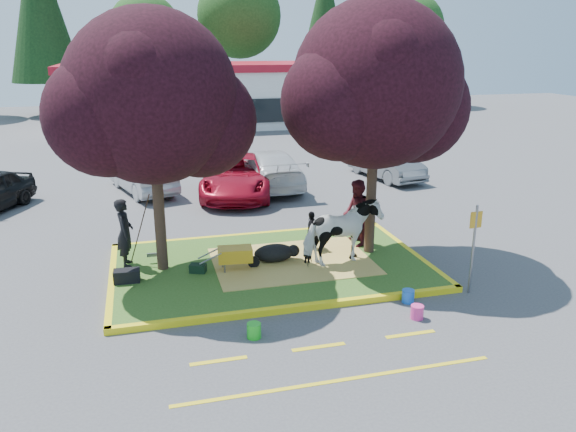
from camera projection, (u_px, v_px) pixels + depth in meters
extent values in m
plane|color=#424244|center=(271.00, 269.00, 15.04)|extent=(90.00, 90.00, 0.00)
cube|color=#2E5219|center=(271.00, 266.00, 15.02)|extent=(8.00, 5.00, 0.15)
cube|color=yellow|center=(297.00, 308.00, 12.64)|extent=(8.30, 0.16, 0.15)
cube|color=yellow|center=(252.00, 235.00, 17.40)|extent=(8.30, 0.16, 0.15)
cube|color=yellow|center=(112.00, 282.00, 14.02)|extent=(0.16, 5.30, 0.15)
cube|color=yellow|center=(410.00, 252.00, 16.02)|extent=(0.16, 5.30, 0.15)
cube|color=#C8B252|center=(292.00, 261.00, 15.14)|extent=(4.20, 3.00, 0.01)
cylinder|color=black|center=(159.00, 203.00, 14.16)|extent=(0.28, 0.28, 3.53)
sphere|color=black|center=(151.00, 97.00, 13.38)|extent=(4.20, 4.20, 4.20)
sphere|color=black|center=(200.00, 121.00, 14.03)|extent=(2.86, 2.86, 2.86)
sphere|color=black|center=(106.00, 116.00, 12.96)|extent=(2.86, 2.86, 2.86)
cylinder|color=black|center=(371.00, 188.00, 15.35)|extent=(0.28, 0.28, 3.70)
sphere|color=black|center=(376.00, 84.00, 14.53)|extent=(4.40, 4.40, 4.40)
sphere|color=black|center=(413.00, 108.00, 15.20)|extent=(2.99, 2.99, 2.99)
sphere|color=black|center=(340.00, 102.00, 14.10)|extent=(2.99, 2.99, 2.99)
cube|color=yellow|center=(219.00, 361.00, 10.67)|extent=(1.10, 0.12, 0.01)
cube|color=yellow|center=(319.00, 347.00, 11.16)|extent=(1.10, 0.12, 0.01)
cube|color=yellow|center=(410.00, 334.00, 11.65)|extent=(1.10, 0.12, 0.01)
cube|color=yellow|center=(339.00, 380.00, 10.06)|extent=(6.00, 0.10, 0.01)
cube|color=silver|center=(210.00, 97.00, 40.80)|extent=(20.00, 8.00, 4.00)
cube|color=maroon|center=(209.00, 67.00, 40.16)|extent=(20.40, 8.40, 0.50)
cube|color=black|center=(218.00, 112.00, 37.24)|extent=(19.00, 0.10, 1.60)
cylinder|color=black|center=(50.00, 91.00, 46.19)|extent=(0.44, 0.44, 3.92)
cone|color=black|center=(40.00, 5.00, 44.20)|extent=(5.60, 5.60, 11.90)
cylinder|color=black|center=(150.00, 93.00, 49.65)|extent=(0.44, 0.44, 3.08)
sphere|color=#143811|center=(145.00, 30.00, 48.09)|extent=(6.16, 6.16, 6.16)
cylinder|color=black|center=(241.00, 89.00, 50.60)|extent=(0.44, 0.44, 3.64)
sphere|color=#143811|center=(239.00, 16.00, 48.76)|extent=(7.28, 7.28, 7.28)
cylinder|color=black|center=(323.00, 87.00, 53.04)|extent=(0.44, 0.44, 3.50)
cone|color=black|center=(325.00, 20.00, 51.27)|extent=(5.00, 5.00, 10.62)
cylinder|color=black|center=(405.00, 88.00, 54.12)|extent=(0.44, 0.44, 3.22)
sphere|color=#143811|center=(409.00, 28.00, 52.48)|extent=(6.44, 6.44, 6.44)
imported|color=silver|center=(342.00, 233.00, 14.72)|extent=(2.23, 1.40, 1.75)
ellipsoid|color=black|center=(274.00, 253.00, 15.08)|extent=(1.12, 0.66, 0.48)
imported|color=black|center=(125.00, 233.00, 14.63)|extent=(0.45, 0.67, 1.82)
imported|color=#4D161E|center=(357.00, 213.00, 16.11)|extent=(0.81, 1.00, 1.93)
imported|color=black|center=(312.00, 230.00, 15.91)|extent=(0.53, 0.71, 1.12)
cylinder|color=black|center=(254.00, 262.00, 14.68)|extent=(0.32, 0.09, 0.32)
cylinder|color=slate|center=(225.00, 269.00, 14.32)|extent=(0.04, 0.04, 0.23)
cylinder|color=slate|center=(223.00, 264.00, 14.67)|extent=(0.04, 0.04, 0.23)
cube|color=gold|center=(235.00, 254.00, 14.48)|extent=(0.93, 0.61, 0.35)
cylinder|color=slate|center=(211.00, 259.00, 14.13)|extent=(0.58, 0.10, 0.30)
cylinder|color=slate|center=(209.00, 253.00, 14.49)|extent=(0.58, 0.10, 0.30)
cube|color=black|center=(127.00, 276.00, 13.80)|extent=(0.64, 0.37, 0.32)
cube|color=black|center=(198.00, 268.00, 14.39)|extent=(0.48, 0.39, 0.22)
cylinder|color=slate|center=(473.00, 250.00, 13.27)|extent=(0.06, 0.06, 2.21)
cube|color=orange|center=(476.00, 220.00, 13.05)|extent=(0.31, 0.05, 0.40)
cylinder|color=green|center=(254.00, 331.00, 11.48)|extent=(0.35, 0.35, 0.31)
cylinder|color=#DF3188|center=(417.00, 312.00, 12.28)|extent=(0.31, 0.31, 0.31)
cylinder|color=blue|center=(408.00, 296.00, 13.06)|extent=(0.37, 0.37, 0.31)
imported|color=#919398|center=(143.00, 175.00, 22.56)|extent=(2.80, 4.66, 1.45)
imported|color=maroon|center=(238.00, 176.00, 22.11)|extent=(3.88, 6.06, 1.56)
imported|color=silver|center=(268.00, 169.00, 23.35)|extent=(2.31, 5.42, 1.56)
imported|color=slate|center=(386.00, 163.00, 24.88)|extent=(2.23, 4.48, 1.41)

